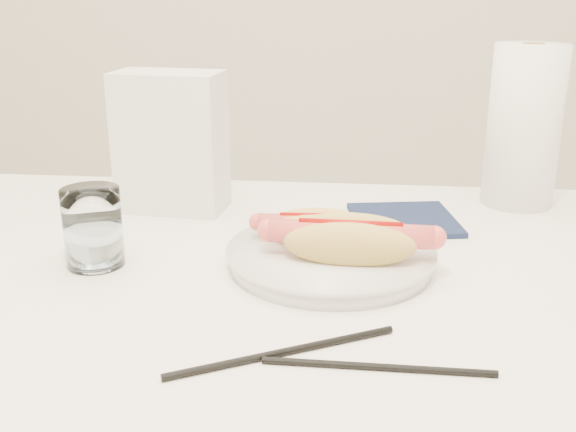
# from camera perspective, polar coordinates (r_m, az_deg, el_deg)

# --- Properties ---
(table) EXTENTS (1.20, 0.80, 0.75)m
(table) POSITION_cam_1_polar(r_m,az_deg,el_deg) (0.83, -1.47, -8.93)
(table) COLOR white
(table) RESTS_ON ground
(plate) EXTENTS (0.25, 0.25, 0.02)m
(plate) POSITION_cam_1_polar(r_m,az_deg,el_deg) (0.84, 3.56, -3.55)
(plate) COLOR white
(plate) RESTS_ON table
(hotdog_left) EXTENTS (0.15, 0.06, 0.04)m
(hotdog_left) POSITION_cam_1_polar(r_m,az_deg,el_deg) (0.85, 2.50, -1.01)
(hotdog_left) COLOR #E9B75D
(hotdog_left) RESTS_ON plate
(hotdog_right) EXTENTS (0.19, 0.08, 0.05)m
(hotdog_right) POSITION_cam_1_polar(r_m,az_deg,el_deg) (0.80, 5.18, -2.03)
(hotdog_right) COLOR #D9B455
(hotdog_right) RESTS_ON plate
(water_glass) EXTENTS (0.07, 0.07, 0.10)m
(water_glass) POSITION_cam_1_polar(r_m,az_deg,el_deg) (0.86, -15.89, -0.91)
(water_glass) COLOR white
(water_glass) RESTS_ON table
(chopstick_near) EXTENTS (0.21, 0.11, 0.01)m
(chopstick_near) POSITION_cam_1_polar(r_m,az_deg,el_deg) (0.65, -0.38, -11.23)
(chopstick_near) COLOR black
(chopstick_near) RESTS_ON table
(chopstick_far) EXTENTS (0.21, 0.01, 0.01)m
(chopstick_far) POSITION_cam_1_polar(r_m,az_deg,el_deg) (0.63, 7.49, -12.31)
(chopstick_far) COLOR black
(chopstick_far) RESTS_ON table
(napkin_box) EXTENTS (0.16, 0.10, 0.21)m
(napkin_box) POSITION_cam_1_polar(r_m,az_deg,el_deg) (1.03, -9.70, 6.05)
(napkin_box) COLOR silver
(napkin_box) RESTS_ON table
(navy_napkin) EXTENTS (0.17, 0.17, 0.01)m
(navy_napkin) POSITION_cam_1_polar(r_m,az_deg,el_deg) (1.00, 9.59, -0.31)
(navy_napkin) COLOR #131D3C
(navy_napkin) RESTS_ON table
(paper_towel_roll) EXTENTS (0.13, 0.13, 0.24)m
(paper_towel_roll) POSITION_cam_1_polar(r_m,az_deg,el_deg) (1.10, 19.00, 7.06)
(paper_towel_roll) COLOR white
(paper_towel_roll) RESTS_ON table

